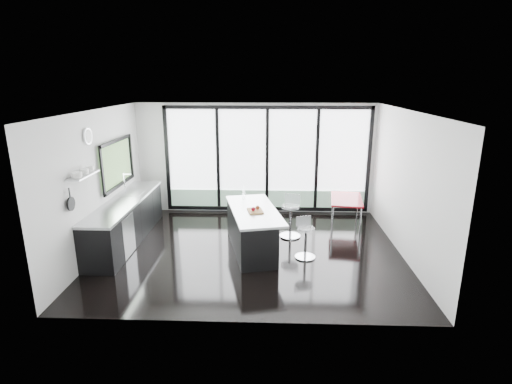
{
  "coord_description": "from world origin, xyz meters",
  "views": [
    {
      "loc": [
        0.4,
        -7.48,
        3.36
      ],
      "look_at": [
        0.1,
        0.3,
        1.15
      ],
      "focal_mm": 28.0,
      "sensor_mm": 36.0,
      "label": 1
    }
  ],
  "objects_px": {
    "bar_stool_near": "(306,243)",
    "bar_stool_far": "(290,221)",
    "red_table": "(346,212)",
    "island": "(251,229)"
  },
  "relations": [
    {
      "from": "bar_stool_near",
      "to": "red_table",
      "type": "relative_size",
      "value": 0.51
    },
    {
      "from": "island",
      "to": "bar_stool_far",
      "type": "xyz_separation_m",
      "value": [
        0.84,
        0.7,
        -0.07
      ]
    },
    {
      "from": "island",
      "to": "red_table",
      "type": "relative_size",
      "value": 1.81
    },
    {
      "from": "red_table",
      "to": "bar_stool_far",
      "type": "bearing_deg",
      "value": -149.35
    },
    {
      "from": "bar_stool_near",
      "to": "bar_stool_far",
      "type": "relative_size",
      "value": 0.86
    },
    {
      "from": "bar_stool_near",
      "to": "red_table",
      "type": "height_order",
      "value": "red_table"
    },
    {
      "from": "island",
      "to": "bar_stool_near",
      "type": "relative_size",
      "value": 3.57
    },
    {
      "from": "bar_stool_near",
      "to": "bar_stool_far",
      "type": "distance_m",
      "value": 1.1
    },
    {
      "from": "bar_stool_near",
      "to": "red_table",
      "type": "distance_m",
      "value": 2.16
    },
    {
      "from": "island",
      "to": "bar_stool_far",
      "type": "height_order",
      "value": "island"
    }
  ]
}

